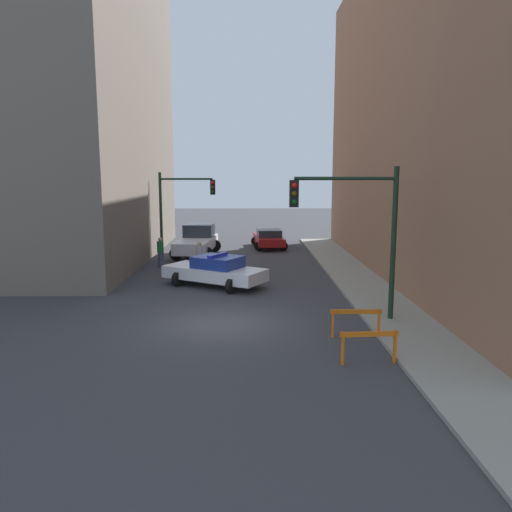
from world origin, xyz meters
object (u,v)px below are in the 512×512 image
object	(u,v)px
traffic_light_near	(360,220)
traffic_light_far	(179,202)
pedestrian_corner	(160,252)
barrier_front	(369,342)
police_car	(215,271)
barrier_mid	(356,318)
parked_car_near	(269,238)
white_truck	(197,241)
pedestrian_crossing	(200,257)

from	to	relation	value
traffic_light_near	traffic_light_far	bearing A→B (deg)	119.83
traffic_light_near	pedestrian_corner	distance (m)	13.84
barrier_front	police_car	bearing A→B (deg)	116.37
barrier_mid	traffic_light_far	bearing A→B (deg)	115.94
traffic_light_near	parked_car_near	world-z (taller)	traffic_light_near
white_truck	parked_car_near	distance (m)	5.63
barrier_mid	barrier_front	bearing A→B (deg)	-93.14
barrier_mid	pedestrian_corner	bearing A→B (deg)	123.93
traffic_light_near	white_truck	world-z (taller)	traffic_light_near
traffic_light_far	barrier_front	world-z (taller)	traffic_light_far
pedestrian_crossing	barrier_front	world-z (taller)	pedestrian_crossing
pedestrian_corner	barrier_mid	size ratio (longest dim) A/B	1.04
parked_car_near	barrier_mid	size ratio (longest dim) A/B	2.76
white_truck	barrier_mid	bearing A→B (deg)	-63.56
white_truck	pedestrian_corner	bearing A→B (deg)	-106.38
police_car	parked_car_near	distance (m)	12.48
pedestrian_crossing	pedestrian_corner	distance (m)	2.93
police_car	white_truck	distance (m)	9.18
traffic_light_far	pedestrian_crossing	bearing A→B (deg)	-71.65
police_car	parked_car_near	world-z (taller)	police_car
pedestrian_crossing	traffic_light_far	bearing A→B (deg)	-148.35
traffic_light_near	barrier_front	world-z (taller)	traffic_light_near
barrier_front	barrier_mid	world-z (taller)	same
white_truck	barrier_front	world-z (taller)	white_truck
traffic_light_far	barrier_mid	distance (m)	17.67
parked_car_near	police_car	bearing A→B (deg)	-107.98
pedestrian_corner	barrier_front	bearing A→B (deg)	-99.04
pedestrian_crossing	pedestrian_corner	size ratio (longest dim) A/B	1.00
parked_car_near	pedestrian_crossing	distance (m)	9.91
police_car	parked_car_near	xyz separation A→B (m)	(2.93, 12.13, -0.05)
white_truck	pedestrian_crossing	bearing A→B (deg)	-78.54
parked_car_near	traffic_light_far	bearing A→B (deg)	-150.65
traffic_light_near	barrier_mid	bearing A→B (deg)	-103.29
barrier_front	barrier_mid	distance (m)	2.22
parked_car_near	white_truck	bearing A→B (deg)	-150.64
traffic_light_near	pedestrian_corner	xyz separation A→B (m)	(-8.60, 10.51, -2.67)
white_truck	barrier_mid	xyz separation A→B (m)	(6.61, -16.37, -0.29)
pedestrian_corner	barrier_mid	distance (m)	14.70
traffic_light_far	parked_car_near	world-z (taller)	traffic_light_far
pedestrian_crossing	police_car	bearing A→B (deg)	31.66
police_car	barrier_front	bearing A→B (deg)	-122.80
traffic_light_far	white_truck	size ratio (longest dim) A/B	0.94
traffic_light_near	white_truck	distance (m)	16.49
police_car	pedestrian_corner	bearing A→B (deg)	65.46
pedestrian_crossing	barrier_mid	world-z (taller)	pedestrian_crossing
police_car	parked_car_near	size ratio (longest dim) A/B	1.13
traffic_light_near	barrier_front	bearing A→B (deg)	-97.59
traffic_light_far	traffic_light_near	bearing A→B (deg)	-60.17
pedestrian_corner	traffic_light_near	bearing A→B (deg)	-89.02
traffic_light_far	barrier_mid	xyz separation A→B (m)	(7.63, -15.70, -2.78)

